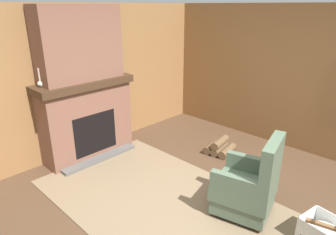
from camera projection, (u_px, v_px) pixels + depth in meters
name	position (u px, v px, depth m)	size (l,w,h in m)	color
ground_plane	(203.00, 220.00, 3.44)	(14.00, 14.00, 0.00)	#4C3523
wood_panel_wall_left	(75.00, 82.00, 4.72)	(0.06, 5.75, 2.36)	olive
wood_panel_wall_back	(309.00, 81.00, 4.75)	(5.75, 0.09, 2.36)	olive
fireplace_hearth	(87.00, 119.00, 4.74)	(0.66, 1.53, 1.26)	brown
chimney_breast	(79.00, 44.00, 4.34)	(0.39, 1.25, 1.08)	brown
area_rug	(177.00, 210.00, 3.60)	(3.79, 1.93, 0.01)	#7A664C
armchair	(248.00, 187.00, 3.43)	(0.77, 0.75, 1.00)	#516651
firewood_stack	(220.00, 147.00, 4.99)	(0.48, 0.50, 0.25)	brown
laundry_basket	(328.00, 235.00, 3.02)	(0.54, 0.44, 0.29)	white
oil_lamp_vase	(42.00, 80.00, 4.12)	(0.13, 0.13, 0.26)	silver
storage_case	(109.00, 70.00, 4.87)	(0.18, 0.27, 0.15)	black
decorative_plate_on_mantel	(83.00, 70.00, 4.56)	(0.07, 0.29, 0.28)	gold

